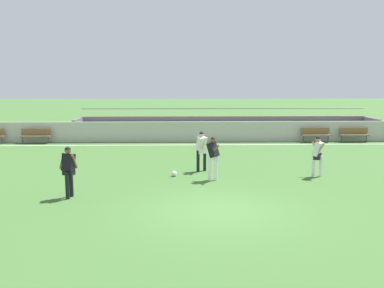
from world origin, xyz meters
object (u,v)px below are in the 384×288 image
Objects in this scene: bench_near_wall_gap at (354,133)px; player_white_challenging at (318,153)px; bench_far_right at (316,133)px; bleacher_stand at (226,126)px; player_dark_dropping_back at (213,154)px; player_dark_wide_right at (69,167)px; soccer_ball at (174,174)px; player_white_trailing_run at (201,148)px; bench_near_bin at (36,134)px.

bench_near_wall_gap is 10.91m from player_white_challenging.
bench_far_right is 2.42m from bench_near_wall_gap.
bench_far_right is 9.94m from player_white_challenging.
bench_near_wall_gap is 1.11× the size of player_white_challenging.
bleacher_stand reaches higher than player_dark_dropping_back.
soccer_ball is at bearing 41.99° from player_dark_wide_right.
player_white_trailing_run is at bearing 41.31° from player_dark_wide_right.
bleacher_stand reaches higher than player_white_challenging.
player_white_challenging is at bearing -79.06° from bleacher_stand.
soccer_ball is (3.37, 3.03, -0.90)m from player_dark_wide_right.
bench_near_bin reaches higher than soccer_ball.
player_white_trailing_run reaches higher than player_white_challenging.
soccer_ball is (-8.70, -9.24, -0.44)m from bench_far_right.
bench_near_bin is at bearing 180.00° from bench_far_right.
bleacher_stand is at bearing 78.48° from player_white_trailing_run.
bench_near_bin is 14.16m from player_dark_dropping_back.
player_white_challenging reaches higher than bench_near_bin.
bleacher_stand is 12.68m from player_dark_dropping_back.
soccer_ball is (-11.11, -9.24, -0.44)m from bench_near_wall_gap.
player_dark_wide_right reaches higher than bench_near_bin.
bench_near_bin is 1.07× the size of player_dark_wide_right.
player_dark_wide_right is 9.49m from player_white_challenging.
player_white_challenging is 7.38× the size of soccer_ball.
player_dark_dropping_back is at bearing -125.90° from bench_far_right.
bench_far_right is 1.11× the size of player_white_challenging.
bleacher_stand reaches higher than player_dark_wide_right.
bleacher_stand is at bearing 65.63° from player_dark_wide_right.
bleacher_stand is 12.32m from soccer_ball.
bench_near_wall_gap is 14.46m from soccer_ball.
player_dark_dropping_back is at bearing 25.57° from player_dark_wide_right.
player_dark_dropping_back is (10.08, -9.94, 0.46)m from bench_near_bin.
bleacher_stand is 11.92× the size of player_dark_wide_right.
player_dark_wide_right is at bearing -139.73° from bench_near_wall_gap.
player_dark_wide_right reaches higher than soccer_ball.
player_dark_dropping_back is (-1.86, -12.54, 0.26)m from bleacher_stand.
bleacher_stand reaches higher than player_white_trailing_run.
player_white_challenging is at bearing -2.26° from soccer_ball.
bench_near_bin is at bearing 135.41° from player_dark_dropping_back.
player_white_trailing_run is at bearing 165.70° from player_white_challenging.
player_white_trailing_run reaches higher than bench_near_bin.
player_dark_wide_right is at bearing -138.01° from soccer_ball.
player_white_trailing_run is 1.00× the size of player_dark_dropping_back.
player_white_challenging is 5.77m from soccer_ball.
bench_near_wall_gap is 19.69m from bench_near_bin.
bench_near_bin is 1.07× the size of player_white_trailing_run.
soccer_ball is (8.58, -9.24, -0.44)m from bench_near_bin.
player_dark_wide_right is at bearing -154.43° from player_dark_dropping_back.
bench_near_wall_gap is 1.00× the size of bench_near_bin.
player_dark_wide_right reaches higher than bench_far_right.
soccer_ball is at bearing 177.74° from player_white_challenging.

